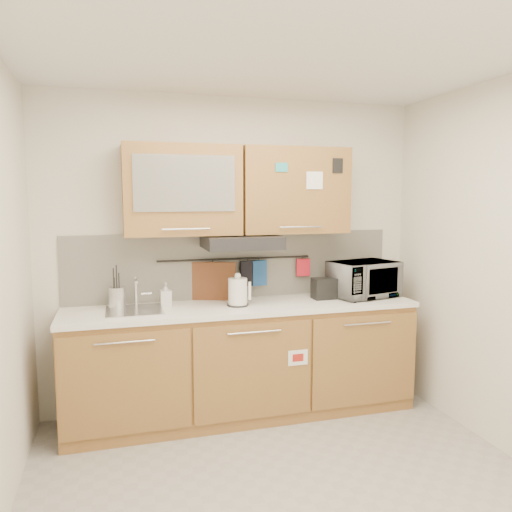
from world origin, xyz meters
TOP-DOWN VIEW (x-y plane):
  - floor at (0.00, 0.00)m, footprint 3.20×3.20m
  - ceiling at (0.00, 0.00)m, footprint 3.20×3.20m
  - wall_back at (0.00, 1.50)m, footprint 3.20×0.00m
  - base_cabinet at (0.00, 1.19)m, footprint 2.80×0.64m
  - countertop at (0.00, 1.19)m, footprint 2.82×0.62m
  - backsplash at (0.00, 1.49)m, footprint 2.80×0.02m
  - upper_cabinets at (-0.00, 1.32)m, footprint 1.82×0.37m
  - range_hood at (0.00, 1.25)m, footprint 0.60×0.46m
  - sink at (-0.85, 1.21)m, footprint 0.42×0.40m
  - utensil_rail at (0.00, 1.45)m, footprint 1.30×0.02m
  - utensil_crock at (-0.97, 1.33)m, footprint 0.17×0.17m
  - kettle at (-0.05, 1.17)m, footprint 0.20×0.18m
  - toaster at (0.73, 1.23)m, footprint 0.23×0.14m
  - microwave at (1.08, 1.22)m, footprint 0.63×0.49m
  - soap_bottle at (-0.60, 1.32)m, footprint 0.09×0.09m
  - cutting_board at (-0.20, 1.44)m, footprint 0.36×0.15m
  - oven_mitt at (0.20, 1.44)m, footprint 0.13×0.05m
  - dark_pouch at (0.11, 1.44)m, footprint 0.14×0.04m
  - pot_holder at (0.60, 1.44)m, footprint 0.12×0.02m

SIDE VIEW (x-z plane):
  - floor at x=0.00m, z-range 0.00..0.00m
  - base_cabinet at x=0.00m, z-range -0.03..0.85m
  - countertop at x=0.00m, z-range 0.88..0.92m
  - sink at x=-0.85m, z-range 0.79..1.05m
  - utensil_crock at x=-0.97m, z-range 0.84..1.18m
  - cutting_board at x=-0.20m, z-range 0.78..1.24m
  - toaster at x=0.73m, z-range 0.92..1.10m
  - soap_bottle at x=-0.60m, z-range 0.92..1.11m
  - kettle at x=-0.05m, z-range 0.89..1.16m
  - microwave at x=1.08m, z-range 0.92..1.23m
  - oven_mitt at x=0.20m, z-range 1.02..1.24m
  - dark_pouch at x=0.11m, z-range 1.03..1.24m
  - pot_holder at x=0.60m, z-range 1.09..1.24m
  - backsplash at x=0.00m, z-range 0.92..1.48m
  - utensil_rail at x=0.00m, z-range 1.25..1.27m
  - wall_back at x=0.00m, z-range -0.30..2.90m
  - range_hood at x=0.00m, z-range 1.37..1.47m
  - upper_cabinets at x=0.00m, z-range 1.48..2.18m
  - ceiling at x=0.00m, z-range 2.60..2.60m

